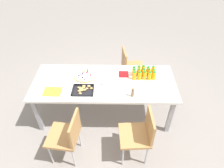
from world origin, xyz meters
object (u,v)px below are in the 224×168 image
object	(u,v)px
juice_bottle_0	(153,70)
juice_bottle_3	(139,70)
juice_bottle_4	(134,70)
juice_bottle_13	(139,76)
plate_stack	(107,81)
juice_bottle_2	(143,70)
paper_folder	(52,92)
juice_bottle_1	(148,70)
juice_bottle_7	(144,73)
snack_tray	(83,90)
juice_bottle_11	(150,76)
party_table	(104,85)
napkin_stack	(124,74)
fruit_pizza	(85,75)
cardboard_tube	(133,92)
juice_bottle_5	(153,73)
chair_far_left	(140,133)
chair_near_left	(130,66)
juice_bottle_14	(134,76)
juice_bottle_9	(134,73)
juice_bottle_6	(149,73)
chair_far_right	(68,134)
juice_bottle_12	(145,75)
juice_bottle_8	(139,72)
juice_bottle_10	(154,76)

from	to	relation	value
juice_bottle_0	juice_bottle_3	distance (m)	0.23
juice_bottle_4	juice_bottle_13	distance (m)	0.17
plate_stack	juice_bottle_2	bearing A→B (deg)	-158.54
paper_folder	juice_bottle_1	bearing A→B (deg)	-162.26
juice_bottle_7	snack_tray	distance (m)	0.97
juice_bottle_11	juice_bottle_13	xyz separation A→B (m)	(0.15, -0.00, -0.00)
party_table	plate_stack	bearing A→B (deg)	177.64
juice_bottle_0	napkin_stack	bearing A→B (deg)	5.66
snack_tray	plate_stack	world-z (taller)	snack_tray
fruit_pizza	cardboard_tube	world-z (taller)	cardboard_tube
snack_tray	juice_bottle_5	bearing A→B (deg)	-161.73
chair_far_left	juice_bottle_4	distance (m)	1.03
chair_near_left	juice_bottle_14	distance (m)	0.73
snack_tray	juice_bottle_9	bearing A→B (deg)	-155.03
party_table	juice_bottle_13	world-z (taller)	juice_bottle_13
juice_bottle_6	snack_tray	size ratio (longest dim) A/B	0.48
chair_near_left	juice_bottle_11	size ratio (longest dim) A/B	5.75
chair_far_right	juice_bottle_9	world-z (taller)	juice_bottle_9
cardboard_tube	juice_bottle_12	bearing A→B (deg)	-118.22
juice_bottle_13	napkin_stack	world-z (taller)	juice_bottle_13
juice_bottle_3	cardboard_tube	distance (m)	0.54
juice_bottle_8	napkin_stack	bearing A→B (deg)	-6.56
chair_far_left	snack_tray	bearing A→B (deg)	50.74
juice_bottle_11	juice_bottle_12	distance (m)	0.08
chair_far_right	juice_bottle_2	bearing A→B (deg)	-39.00
chair_far_right	paper_folder	world-z (taller)	chair_far_right
chair_far_right	juice_bottle_13	xyz separation A→B (m)	(-0.99, -0.88, 0.29)
juice_bottle_11	fruit_pizza	distance (m)	1.01
party_table	juice_bottle_11	size ratio (longest dim) A/B	15.14
chair_far_right	juice_bottle_6	bearing A→B (deg)	-43.23
fruit_pizza	party_table	bearing A→B (deg)	154.89
juice_bottle_11	juice_bottle_14	xyz separation A→B (m)	(0.23, -0.01, -0.00)
juice_bottle_10	juice_bottle_5	bearing A→B (deg)	-88.48
chair_near_left	juice_bottle_12	size ratio (longest dim) A/B	5.59
party_table	juice_bottle_13	size ratio (longest dim) A/B	15.36
juice_bottle_1	juice_bottle_3	world-z (taller)	juice_bottle_3
party_table	juice_bottle_0	xyz separation A→B (m)	(-0.77, -0.23, 0.13)
juice_bottle_5	juice_bottle_6	distance (m)	0.07
juice_bottle_4	juice_bottle_2	bearing A→B (deg)	-178.64
juice_bottle_1	napkin_stack	xyz separation A→B (m)	(0.39, 0.04, -0.05)
juice_bottle_2	snack_tray	world-z (taller)	juice_bottle_2
chair_far_right	juice_bottle_4	distance (m)	1.40
juice_bottle_6	juice_bottle_7	world-z (taller)	juice_bottle_6
chair_far_left	chair_far_right	distance (m)	0.95
cardboard_tube	juice_bottle_11	bearing A→B (deg)	-126.84
juice_bottle_7	juice_bottle_13	distance (m)	0.10
chair_near_left	snack_tray	distance (m)	1.22
chair_far_right	cardboard_tube	bearing A→B (deg)	-53.08
chair_far_left	chair_near_left	xyz separation A→B (m)	(0.05, -1.51, 0.00)
juice_bottle_8	juice_bottle_10	xyz separation A→B (m)	(-0.23, 0.07, -0.00)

